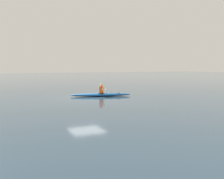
# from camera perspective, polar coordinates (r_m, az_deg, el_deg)

# --- Properties ---
(ground_plane) EXTENTS (160.00, 160.00, 0.00)m
(ground_plane) POSITION_cam_1_polar(r_m,az_deg,el_deg) (18.92, -5.82, -1.88)
(ground_plane) COLOR #283D4C
(kayak) EXTENTS (4.73, 1.91, 0.25)m
(kayak) POSITION_cam_1_polar(r_m,az_deg,el_deg) (19.76, -2.58, -1.19)
(kayak) COLOR #1959A5
(kayak) RESTS_ON ground
(kayaker) EXTENTS (0.71, 2.26, 0.76)m
(kayaker) POSITION_cam_1_polar(r_m,az_deg,el_deg) (19.72, -2.39, 0.12)
(kayaker) COLOR #E04C14
(kayaker) RESTS_ON kayak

